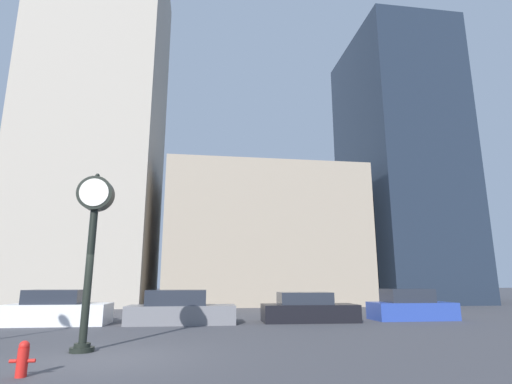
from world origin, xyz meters
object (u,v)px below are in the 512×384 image
street_clock (93,227)px  car_grey (180,310)px  car_black (308,309)px  car_white (59,310)px  fire_hydrant_far (23,358)px  car_blue (411,307)px

street_clock → car_grey: 7.52m
street_clock → car_black: street_clock is taller
car_grey → car_black: size_ratio=1.07×
car_white → car_black: size_ratio=0.94×
car_black → fire_hydrant_far: size_ratio=6.53×
street_clock → car_blue: size_ratio=1.23×
car_black → fire_hydrant_far: bearing=-128.8°
car_white → car_blue: 15.99m
car_white → fire_hydrant_far: bearing=-74.5°
car_grey → car_blue: size_ratio=1.19×
fire_hydrant_far → car_white: bearing=104.3°
car_grey → car_black: 5.75m
street_clock → car_black: (7.96, 6.82, -2.72)m
street_clock → car_grey: bearing=71.6°
car_grey → car_white: bearing=176.2°
car_white → car_grey: 5.12m
car_grey → fire_hydrant_far: 9.79m
fire_hydrant_far → car_grey: bearing=74.7°
street_clock → car_blue: bearing=28.5°
car_blue → car_grey: bearing=-176.9°
car_white → car_blue: same height
car_black → street_clock: bearing=-137.2°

